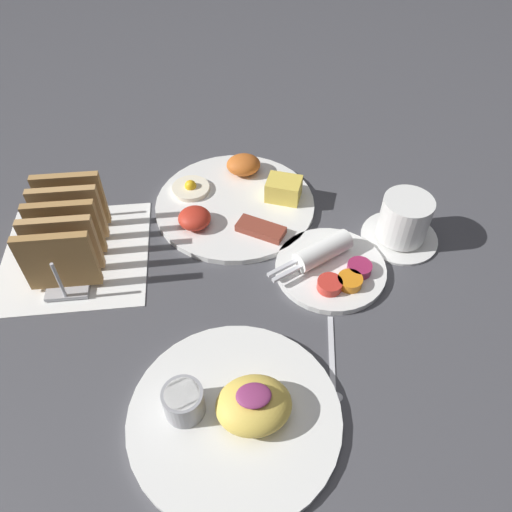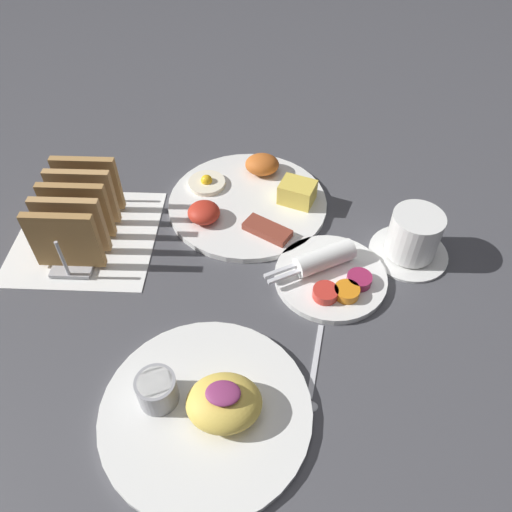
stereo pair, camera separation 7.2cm
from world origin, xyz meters
name	(u,v)px [view 2 (the right image)]	position (x,y,z in m)	size (l,w,h in m)	color
ground_plane	(204,289)	(0.00, 0.00, 0.00)	(3.00, 3.00, 0.00)	#47474C
napkin_flat	(86,236)	(-0.20, 0.10, 0.00)	(0.22, 0.22, 0.00)	white
plate_breakfast	(249,199)	(0.06, 0.19, 0.01)	(0.27, 0.27, 0.05)	white
plate_condiments	(330,274)	(0.18, 0.03, 0.01)	(0.18, 0.16, 0.04)	white
plate_foreground	(206,407)	(0.02, -0.19, 0.01)	(0.25, 0.25, 0.06)	white
toast_rack	(78,213)	(-0.20, 0.10, 0.05)	(0.10, 0.18, 0.10)	#B7B7BC
coffee_cup	(413,237)	(0.31, 0.08, 0.04)	(0.12, 0.12, 0.08)	white
teaspoon	(312,381)	(0.15, -0.14, 0.00)	(0.04, 0.13, 0.01)	silver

